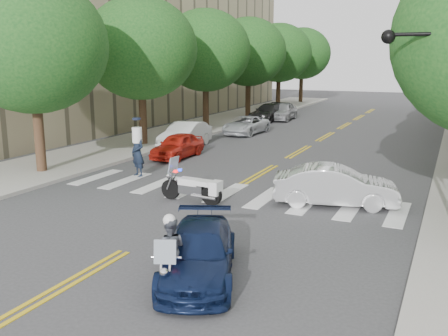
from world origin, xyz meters
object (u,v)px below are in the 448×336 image
Objects in this scene: motorcycle_police at (170,254)px; officer_standing at (138,153)px; convertible at (336,186)px; motorcycle_parked at (196,188)px; sedan_blue at (199,253)px.

motorcycle_police is 0.98× the size of officer_standing.
officer_standing is at bearing -74.33° from motorcycle_police.
convertible is at bearing -126.18° from motorcycle_police.
motorcycle_police is 6.63m from motorcycle_parked.
motorcycle_police is 0.48× the size of convertible.
officer_standing is at bearing 62.12° from motorcycle_parked.
motorcycle_parked is 4.97m from officer_standing.
motorcycle_police is at bearing -153.21° from motorcycle_parked.
motorcycle_parked reaches higher than sedan_blue.
convertible is at bearing -64.85° from motorcycle_parked.
sedan_blue is (7.16, -7.93, -0.44)m from officer_standing.
motorcycle_police is 8.10m from convertible.
motorcycle_parked is 4.86m from convertible.
convertible reaches higher than sedan_blue.
convertible is at bearing 54.89° from sedan_blue.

